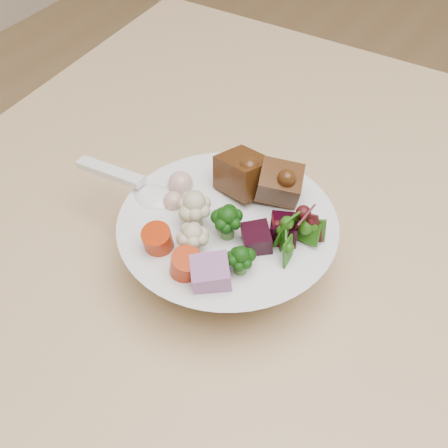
% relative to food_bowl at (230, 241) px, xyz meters
% --- Properties ---
extents(food_bowl, '(0.24, 0.24, 0.13)m').
position_rel_food_bowl_xyz_m(food_bowl, '(0.00, 0.00, 0.00)').
color(food_bowl, white).
rests_on(food_bowl, dining_table).
extents(soup_spoon, '(0.14, 0.04, 0.03)m').
position_rel_food_bowl_xyz_m(soup_spoon, '(-0.11, -0.01, 0.03)').
color(soup_spoon, white).
rests_on(soup_spoon, food_bowl).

